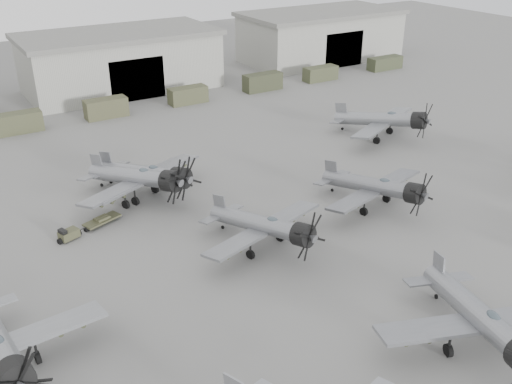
% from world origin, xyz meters
% --- Properties ---
extents(ground, '(220.00, 220.00, 0.00)m').
position_xyz_m(ground, '(0.00, 0.00, 0.00)').
color(ground, '#5F5F5D').
rests_on(ground, ground).
extents(hangar_center, '(29.00, 14.80, 8.70)m').
position_xyz_m(hangar_center, '(0.00, 61.96, 4.37)').
color(hangar_center, '#A0A096').
rests_on(hangar_center, ground).
extents(hangar_right, '(29.00, 14.80, 8.70)m').
position_xyz_m(hangar_right, '(38.00, 61.96, 4.37)').
color(hangar_right, '#A0A096').
rests_on(hangar_right, ground).
extents(support_truck_2, '(5.59, 2.20, 2.48)m').
position_xyz_m(support_truck_2, '(-17.60, 50.00, 1.24)').
color(support_truck_2, '#42452D').
rests_on(support_truck_2, ground).
extents(support_truck_3, '(5.57, 2.20, 2.54)m').
position_xyz_m(support_truck_3, '(-6.52, 50.00, 1.27)').
color(support_truck_3, '#45462D').
rests_on(support_truck_3, ground).
extents(support_truck_4, '(5.51, 2.20, 2.34)m').
position_xyz_m(support_truck_4, '(5.43, 50.00, 1.17)').
color(support_truck_4, '#42452D').
rests_on(support_truck_4, ground).
extents(support_truck_5, '(6.06, 2.20, 2.60)m').
position_xyz_m(support_truck_5, '(18.01, 50.00, 1.30)').
color(support_truck_5, '#343825').
rests_on(support_truck_5, ground).
extents(support_truck_6, '(5.71, 2.20, 2.24)m').
position_xyz_m(support_truck_6, '(29.08, 50.00, 1.12)').
color(support_truck_6, '#3F432C').
rests_on(support_truck_6, ground).
extents(support_truck_7, '(6.40, 2.20, 2.15)m').
position_xyz_m(support_truck_7, '(43.08, 50.00, 1.08)').
color(support_truck_7, '#383E29').
rests_on(support_truck_7, ground).
extents(aircraft_near_1, '(13.15, 11.87, 5.31)m').
position_xyz_m(aircraft_near_1, '(-1.33, -6.31, 2.41)').
color(aircraft_near_1, gray).
rests_on(aircraft_near_1, ground).
extents(aircraft_mid_1, '(12.05, 10.85, 4.81)m').
position_xyz_m(aircraft_mid_1, '(-6.14, 10.70, 2.19)').
color(aircraft_mid_1, gray).
rests_on(aircraft_mid_1, ground).
extents(aircraft_mid_2, '(12.22, 11.00, 4.86)m').
position_xyz_m(aircraft_mid_2, '(6.33, 11.45, 2.21)').
color(aircraft_mid_2, gray).
rests_on(aircraft_mid_2, ground).
extents(aircraft_far_0, '(12.68, 11.50, 5.20)m').
position_xyz_m(aircraft_far_0, '(-10.53, 24.53, 2.37)').
color(aircraft_far_0, gray).
rests_on(aircraft_far_0, ground).
extents(aircraft_far_1, '(12.90, 11.70, 5.29)m').
position_xyz_m(aircraft_far_1, '(19.49, 24.60, 2.41)').
color(aircraft_far_1, gray).
rests_on(aircraft_far_1, ground).
extents(aircraft_extra_132, '(12.68, 11.50, 5.20)m').
position_xyz_m(aircraft_extra_132, '(-11.54, 24.35, 2.37)').
color(aircraft_extra_132, gray).
rests_on(aircraft_extra_132, ground).
extents(tug_trailer, '(5.86, 2.98, 1.17)m').
position_xyz_m(tug_trailer, '(-18.17, 21.13, 0.44)').
color(tug_trailer, '#41412B').
rests_on(tug_trailer, ground).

